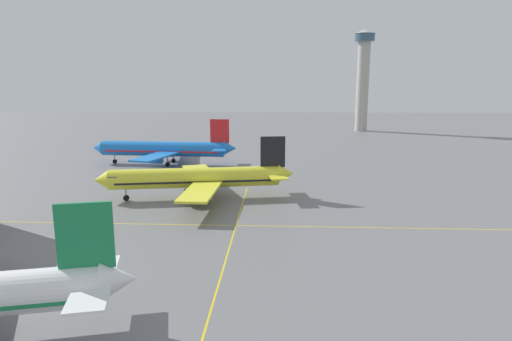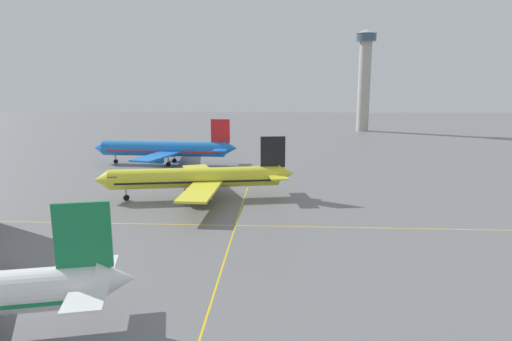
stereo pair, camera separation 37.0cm
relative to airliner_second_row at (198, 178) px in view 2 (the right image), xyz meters
The scene contains 4 objects.
airliner_second_row is the anchor object (origin of this frame).
airliner_third_row 36.00m from the airliner_second_row, 113.88° to the left, with size 37.45×32.29×11.65m.
taxiway_markings 35.42m from the airliner_second_row, 76.61° to the right, with size 132.59×85.60×0.01m.
control_tower 130.73m from the airliner_second_row, 66.78° to the left, with size 8.82×8.82×43.13m.
Camera 2 is at (6.21, -22.52, 20.01)m, focal length 30.27 mm.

